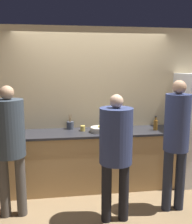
% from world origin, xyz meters
% --- Properties ---
extents(ground_plane, '(14.00, 14.00, 0.00)m').
position_xyz_m(ground_plane, '(0.00, 0.00, 0.00)').
color(ground_plane, '#8C704C').
extents(wall_back, '(5.20, 0.06, 2.60)m').
position_xyz_m(wall_back, '(0.00, 0.66, 1.30)').
color(wall_back, '#D6BC8C').
rests_on(wall_back, ground_plane).
extents(counter, '(2.77, 0.64, 0.94)m').
position_xyz_m(counter, '(0.00, 0.36, 0.47)').
color(counter, tan).
rests_on(counter, ground_plane).
extents(person_left, '(0.38, 0.38, 1.73)m').
position_xyz_m(person_left, '(-1.17, -0.33, 1.06)').
color(person_left, '#4C4742').
rests_on(person_left, ground_plane).
extents(person_center, '(0.41, 0.41, 1.64)m').
position_xyz_m(person_center, '(0.14, -0.62, 1.01)').
color(person_center, black).
rests_on(person_center, ground_plane).
extents(person_right, '(0.33, 0.33, 1.79)m').
position_xyz_m(person_right, '(0.99, -0.48, 1.06)').
color(person_right, '#232838').
rests_on(person_right, ground_plane).
extents(fruit_bowl, '(0.28, 0.28, 0.12)m').
position_xyz_m(fruit_bowl, '(0.08, 0.29, 0.98)').
color(fruit_bowl, beige).
rests_on(fruit_bowl, counter).
extents(utensil_crock, '(0.12, 0.12, 0.25)m').
position_xyz_m(utensil_crock, '(-0.37, 0.56, 1.01)').
color(utensil_crock, '#3D424C').
rests_on(utensil_crock, counter).
extents(bottle_clear, '(0.05, 0.05, 0.23)m').
position_xyz_m(bottle_clear, '(0.34, 0.36, 1.03)').
color(bottle_clear, silver).
rests_on(bottle_clear, counter).
extents(bottle_amber, '(0.07, 0.07, 0.23)m').
position_xyz_m(bottle_amber, '(1.00, 0.28, 1.03)').
color(bottle_amber, brown).
rests_on(bottle_amber, counter).
extents(bottle_green, '(0.08, 0.08, 0.21)m').
position_xyz_m(bottle_green, '(0.58, 0.40, 1.02)').
color(bottle_green, '#236033').
rests_on(bottle_green, counter).
extents(cup_yellow, '(0.08, 0.08, 0.09)m').
position_xyz_m(cup_yellow, '(-0.18, 0.39, 0.98)').
color(cup_yellow, gold).
rests_on(cup_yellow, counter).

